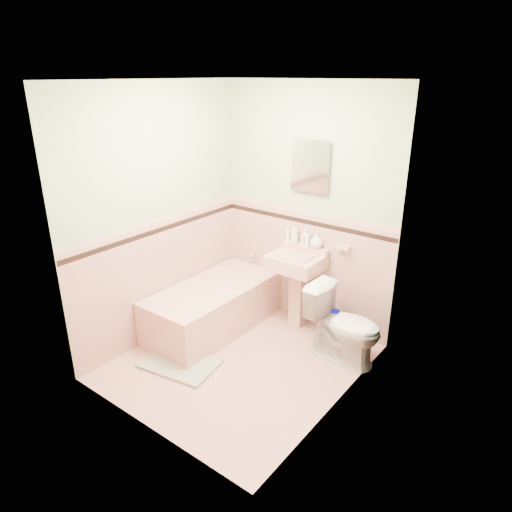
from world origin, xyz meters
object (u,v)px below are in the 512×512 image
Objects in this scene: medicine_cabinet at (311,166)px; bucket at (330,325)px; sink at (295,292)px; shoe at (172,354)px; soap_bottle_left at (295,233)px; toilet at (344,325)px; soap_bottle_right at (316,240)px; soap_bottle_mid at (306,237)px; bathtub at (213,308)px.

bucket is at bearing -21.53° from medicine_cabinet.
bucket is (0.40, 0.05, -0.28)m from sink.
bucket reaches higher than shoe.
toilet is at bearing -25.81° from soap_bottle_left.
soap_bottle_right is 1.28× the size of shoe.
soap_bottle_left reaches higher than soap_bottle_mid.
soap_bottle_left is 0.14m from soap_bottle_mid.
shoe is at bearing -117.22° from soap_bottle_right.
soap_bottle_left is 1.28× the size of soap_bottle_right.
toilet is (0.69, -0.43, -1.34)m from medicine_cabinet.
medicine_cabinet is 1.63m from bucket.
soap_bottle_right is (0.26, 0.00, -0.02)m from soap_bottle_left.
soap_bottle_mid reaches higher than bathtub.
sink is 0.59m from soap_bottle_mid.
soap_bottle_mid is 1.00m from toilet.
bathtub is at bearing -127.28° from soap_bottle_left.
soap_bottle_left reaches higher than bucket.
shoe is (-0.46, -1.40, -0.93)m from soap_bottle_left.
medicine_cabinet is 2.26m from shoe.
medicine_cabinet reaches higher than bucket.
bucket is at bearing 64.22° from shoe.
shoe is (-1.00, -1.27, -0.08)m from bucket.
sink is at bearing -90.00° from medicine_cabinet.
sink is 0.59m from soap_bottle_right.
soap_bottle_right reaches higher than bucket.
soap_bottle_right is at bearing 55.59° from sink.
medicine_cabinet is at bearing 90.62° from soap_bottle_mid.
shoe is (-0.72, -1.40, -0.91)m from soap_bottle_right.
bucket is at bearing -24.76° from soap_bottle_right.
soap_bottle_mid is at bearing 79.32° from shoe.
soap_bottle_left is at bearing 52.72° from bathtub.
medicine_cabinet is 0.73m from soap_bottle_left.
bucket is (0.54, -0.13, -0.86)m from soap_bottle_left.
soap_bottle_mid is at bearing 180.00° from soap_bottle_right.
medicine_cabinet reaches higher than sink.
medicine_cabinet reaches higher than bathtub.
soap_bottle_left is 1.74m from shoe.
soap_bottle_left is (-0.14, 0.18, 0.58)m from sink.
medicine_cabinet is (0.68, 0.74, 1.47)m from bathtub.
bathtub is 1.41m from toilet.
bathtub is 0.88m from sink.
bathtub is 1.17m from soap_bottle_left.
soap_bottle_right is at bearing 55.88° from toilet.
shoe is at bearing -108.09° from soap_bottle_left.
soap_bottle_mid is (0.00, -0.03, -0.73)m from medicine_cabinet.
sink is 1.30m from medicine_cabinet.
soap_bottle_left reaches higher than sink.
soap_bottle_left is 0.26m from soap_bottle_right.
soap_bottle_right is 0.23× the size of toilet.
bathtub is 1.78m from medicine_cabinet.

